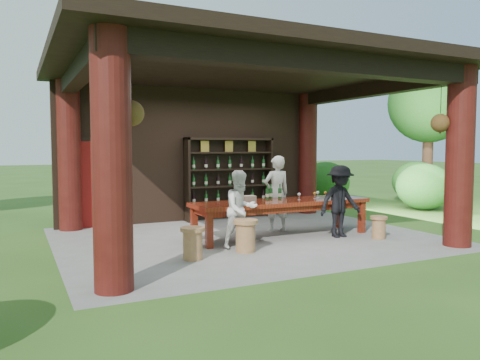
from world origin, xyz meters
name	(u,v)px	position (x,y,z in m)	size (l,w,h in m)	color
ground	(249,238)	(0.00, 0.00, 0.00)	(90.00, 90.00, 0.00)	#2D5119
pavilion	(239,133)	(-0.01, 0.43, 2.13)	(7.50, 6.00, 3.60)	slate
wine_shelf	(230,178)	(0.70, 2.45, 1.04)	(2.36, 0.36, 2.08)	black
tasting_table	(282,206)	(0.66, -0.20, 0.64)	(3.79, 1.00, 0.75)	#511A0B
stool_near_left	(245,235)	(-0.64, -1.14, 0.30)	(0.43, 0.43, 0.57)	brown
stool_near_right	(379,227)	(2.31, -1.23, 0.24)	(0.34, 0.34, 0.45)	brown
stool_far_left	(193,242)	(-1.67, -1.27, 0.28)	(0.40, 0.40, 0.53)	brown
host	(277,194)	(0.90, 0.41, 0.83)	(0.60, 0.40, 1.65)	silver
guest_woman	(241,209)	(-0.56, -0.80, 0.71)	(0.69, 0.54, 1.42)	silver
guest_man	(340,201)	(1.71, -0.75, 0.73)	(0.95, 0.55, 1.47)	black
table_bottles	(273,192)	(0.63, 0.12, 0.90)	(0.37, 0.15, 0.31)	#194C1E
table_glasses	(314,195)	(1.44, -0.23, 0.82)	(0.75, 0.21, 0.15)	silver
napkin_basket	(249,199)	(-0.14, -0.28, 0.82)	(0.26, 0.18, 0.14)	#BF6672
shrubs	(330,200)	(2.71, 0.92, 0.55)	(16.01, 9.48, 1.36)	#194C14
trees	(337,91)	(3.76, 2.07, 3.37)	(20.32, 11.17, 4.80)	#3F2819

